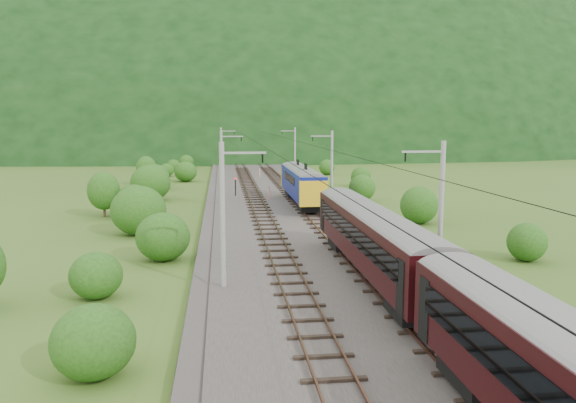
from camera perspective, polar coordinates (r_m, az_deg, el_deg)
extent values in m
plane|color=#304F18|center=(32.38, 4.64, -8.72)|extent=(600.00, 600.00, 0.00)
cube|color=#38332D|center=(41.86, 1.93, -4.58)|extent=(14.00, 220.00, 0.30)
cube|color=#563225|center=(41.44, -2.34, -4.23)|extent=(0.08, 220.00, 0.15)
cube|color=#563225|center=(41.57, -0.36, -4.18)|extent=(0.08, 220.00, 0.15)
cube|color=black|center=(41.53, -1.35, -4.38)|extent=(2.40, 220.00, 0.12)
cube|color=#563225|center=(42.07, 4.21, -4.05)|extent=(0.08, 220.00, 0.15)
cube|color=#563225|center=(42.36, 6.12, -3.99)|extent=(0.08, 220.00, 0.15)
cube|color=black|center=(42.24, 5.16, -4.20)|extent=(2.40, 220.00, 0.12)
cylinder|color=gray|center=(30.77, -6.66, -1.42)|extent=(0.28, 0.28, 8.00)
cube|color=gray|center=(30.42, -4.50, 4.95)|extent=(2.40, 0.12, 0.12)
cylinder|color=black|center=(30.49, -2.61, 4.41)|extent=(0.10, 0.10, 0.50)
cylinder|color=gray|center=(62.55, -6.76, 3.47)|extent=(0.28, 0.28, 8.00)
cube|color=gray|center=(62.38, -5.71, 6.60)|extent=(2.40, 0.12, 0.12)
cylinder|color=black|center=(62.42, -4.78, 6.34)|extent=(0.10, 0.10, 0.50)
cylinder|color=gray|center=(94.48, -6.80, 5.06)|extent=(0.28, 0.28, 8.00)
cube|color=gray|center=(94.37, -6.10, 7.13)|extent=(2.40, 0.12, 0.12)
cylinder|color=black|center=(94.39, -5.48, 6.96)|extent=(0.10, 0.10, 0.50)
cylinder|color=gray|center=(126.45, -6.81, 5.85)|extent=(0.28, 0.28, 8.00)
cube|color=gray|center=(126.36, -6.29, 7.39)|extent=(2.40, 0.12, 0.12)
cylinder|color=black|center=(126.38, -5.83, 7.27)|extent=(0.10, 0.10, 0.50)
cylinder|color=gray|center=(158.43, -6.82, 6.31)|extent=(0.28, 0.28, 8.00)
cube|color=gray|center=(158.36, -6.41, 7.55)|extent=(2.40, 0.12, 0.12)
cylinder|color=black|center=(158.37, -6.04, 7.45)|extent=(0.10, 0.10, 0.50)
cylinder|color=gray|center=(33.19, 15.28, -0.95)|extent=(0.28, 0.28, 8.00)
cube|color=gray|center=(32.40, 13.53, 4.95)|extent=(2.40, 0.12, 0.12)
cylinder|color=black|center=(32.08, 11.84, 4.43)|extent=(0.10, 0.10, 0.50)
cylinder|color=gray|center=(63.78, 4.47, 3.59)|extent=(0.28, 0.28, 8.00)
cube|color=gray|center=(63.37, 3.43, 6.65)|extent=(2.40, 0.12, 0.12)
cylinder|color=black|center=(63.21, 2.53, 6.38)|extent=(0.10, 0.10, 0.50)
cylinder|color=gray|center=(95.30, 0.71, 5.14)|extent=(0.28, 0.28, 8.00)
cube|color=gray|center=(95.02, -0.01, 7.19)|extent=(2.40, 0.12, 0.12)
cylinder|color=black|center=(94.92, -0.61, 7.00)|extent=(0.10, 0.10, 0.50)
cylinder|color=gray|center=(127.06, -1.18, 5.91)|extent=(0.28, 0.28, 8.00)
cube|color=gray|center=(126.85, -1.73, 7.44)|extent=(2.40, 0.12, 0.12)
cylinder|color=black|center=(126.77, -2.18, 7.30)|extent=(0.10, 0.10, 0.50)
cylinder|color=gray|center=(158.91, -2.32, 6.37)|extent=(0.28, 0.28, 8.00)
cube|color=gray|center=(158.75, -2.76, 7.59)|extent=(2.40, 0.12, 0.12)
cylinder|color=black|center=(158.69, -3.12, 7.48)|extent=(0.10, 0.10, 0.50)
cylinder|color=black|center=(40.59, -1.38, 4.94)|extent=(0.03, 198.00, 0.03)
cylinder|color=black|center=(41.32, 5.28, 4.97)|extent=(0.03, 198.00, 0.03)
ellipsoid|color=black|center=(290.56, -5.60, 6.33)|extent=(504.00, 360.00, 244.00)
ellipsoid|color=black|center=(349.52, -25.93, 5.86)|extent=(336.00, 280.00, 132.00)
cube|color=black|center=(20.87, 19.05, -16.10)|extent=(2.01, 2.93, 0.82)
cube|color=black|center=(32.72, 8.65, -3.61)|extent=(2.65, 20.12, 2.74)
cylinder|color=slate|center=(32.50, 8.70, -1.48)|extent=(2.65, 20.02, 2.65)
cube|color=black|center=(32.33, 6.36, -3.12)|extent=(0.05, 17.71, 1.05)
cube|color=black|center=(33.04, 10.92, -2.97)|extent=(0.05, 17.71, 1.05)
cube|color=black|center=(26.70, 12.64, -10.41)|extent=(2.01, 2.93, 0.82)
cube|color=black|center=(39.78, 5.90, -4.07)|extent=(2.01, 2.93, 0.82)
cube|color=navy|center=(60.94, 1.38, 1.95)|extent=(2.65, 16.46, 2.74)
cylinder|color=slate|center=(60.82, 1.39, 3.11)|extent=(2.65, 16.38, 2.65)
cube|color=black|center=(60.73, 0.13, 2.24)|extent=(0.05, 14.49, 1.05)
cube|color=black|center=(61.11, 2.63, 2.27)|extent=(0.05, 14.49, 1.05)
cube|color=black|center=(55.52, 2.22, -0.53)|extent=(2.01, 2.93, 0.82)
cube|color=black|center=(66.82, 0.68, 0.97)|extent=(2.01, 2.93, 0.82)
cube|color=gold|center=(68.88, 0.43, 2.52)|extent=(2.71, 0.50, 2.47)
cube|color=gold|center=(53.08, 2.61, 0.81)|extent=(2.71, 0.50, 2.47)
cube|color=black|center=(63.73, 1.01, 3.92)|extent=(0.08, 1.60, 0.82)
cylinder|color=red|center=(65.64, -1.92, 0.90)|extent=(0.16, 0.16, 1.52)
cylinder|color=red|center=(92.17, -2.91, 2.98)|extent=(0.15, 0.15, 1.44)
cylinder|color=black|center=(68.90, -5.36, 1.43)|extent=(0.14, 0.14, 2.03)
sphere|color=red|center=(68.78, -5.38, 2.31)|extent=(0.24, 0.24, 0.24)
ellipsoid|color=#214412|center=(22.36, -19.17, -13.31)|extent=(3.09, 3.09, 2.78)
ellipsoid|color=#214412|center=(31.77, -18.92, -7.12)|extent=(2.79, 2.79, 2.51)
ellipsoid|color=#214412|center=(38.85, -12.59, -3.52)|extent=(3.66, 3.66, 3.29)
ellipsoid|color=#214412|center=(48.05, -14.95, -0.87)|extent=(4.57, 4.57, 4.12)
ellipsoid|color=#214412|center=(57.07, -15.39, 0.06)|extent=(3.58, 3.58, 3.23)
ellipsoid|color=#214412|center=(68.35, -13.80, 1.86)|extent=(4.72, 4.72, 4.25)
ellipsoid|color=#214412|center=(78.90, -13.38, 2.43)|extent=(3.92, 3.92, 3.53)
ellipsoid|color=#214412|center=(88.52, -10.37, 3.00)|extent=(3.49, 3.49, 3.14)
ellipsoid|color=#214412|center=(97.36, -12.23, 3.14)|extent=(2.46, 2.46, 2.22)
ellipsoid|color=#214412|center=(106.97, -11.55, 3.61)|extent=(2.50, 2.50, 2.25)
ellipsoid|color=#214412|center=(114.51, -10.28, 4.03)|extent=(2.90, 2.90, 2.61)
ellipsoid|color=#214412|center=(125.90, -10.70, 4.19)|extent=(1.95, 1.95, 1.76)
cylinder|color=black|center=(57.98, -18.16, -0.32)|extent=(0.24, 0.24, 2.44)
ellipsoid|color=#214412|center=(57.80, -18.22, 1.04)|extent=(3.13, 3.13, 3.76)
cylinder|color=black|center=(84.74, -14.17, 2.38)|extent=(0.24, 0.24, 2.32)
ellipsoid|color=#214412|center=(84.62, -14.20, 3.27)|extent=(2.98, 2.98, 3.57)
ellipsoid|color=#214412|center=(41.19, 23.10, -3.99)|extent=(2.62, 2.62, 2.36)
ellipsoid|color=#214412|center=(52.91, 13.16, -0.54)|extent=(3.46, 3.46, 3.11)
ellipsoid|color=#214412|center=(66.74, 7.53, 1.26)|extent=(3.13, 3.13, 2.81)
ellipsoid|color=#214412|center=(80.93, 7.42, 2.39)|extent=(2.88, 2.88, 2.60)
ellipsoid|color=#214412|center=(98.15, 3.96, 3.41)|extent=(2.72, 2.72, 2.45)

